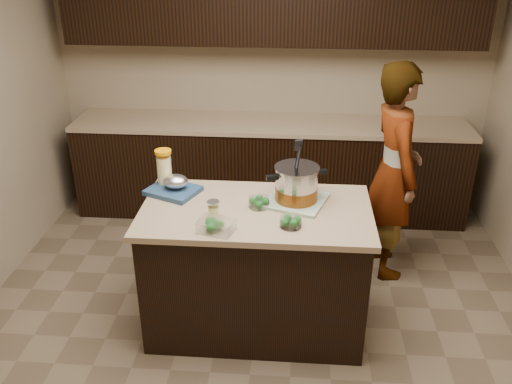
% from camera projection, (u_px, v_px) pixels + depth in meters
% --- Properties ---
extents(ground_plane, '(4.00, 4.00, 0.00)m').
position_uv_depth(ground_plane, '(256.00, 322.00, 3.81)').
color(ground_plane, brown).
rests_on(ground_plane, ground).
extents(room_shell, '(4.04, 4.04, 2.72)m').
position_uv_depth(room_shell, '(256.00, 82.00, 3.05)').
color(room_shell, tan).
rests_on(room_shell, ground).
extents(back_cabinets, '(3.60, 0.63, 2.33)m').
position_uv_depth(back_cabinets, '(271.00, 116.00, 4.95)').
color(back_cabinets, black).
rests_on(back_cabinets, ground).
extents(island, '(1.46, 0.81, 0.90)m').
position_uv_depth(island, '(256.00, 268.00, 3.61)').
color(island, black).
rests_on(island, ground).
extents(dish_towel, '(0.46, 0.46, 0.02)m').
position_uv_depth(dish_towel, '(296.00, 200.00, 3.50)').
color(dish_towel, '#56805D').
rests_on(dish_towel, island).
extents(stock_pot, '(0.39, 0.37, 0.41)m').
position_uv_depth(stock_pot, '(296.00, 186.00, 3.45)').
color(stock_pot, '#B7B7BC').
rests_on(stock_pot, dish_towel).
extents(lemonade_pitcher, '(0.14, 0.14, 0.27)m').
position_uv_depth(lemonade_pitcher, '(164.00, 170.00, 3.64)').
color(lemonade_pitcher, '#F3E694').
rests_on(lemonade_pitcher, island).
extents(mason_jar, '(0.08, 0.08, 0.12)m').
position_uv_depth(mason_jar, '(213.00, 210.00, 3.28)').
color(mason_jar, '#F3E694').
rests_on(mason_jar, island).
extents(broccoli_tub_left, '(0.16, 0.16, 0.06)m').
position_uv_depth(broccoli_tub_left, '(259.00, 203.00, 3.42)').
color(broccoli_tub_left, silver).
rests_on(broccoli_tub_left, island).
extents(broccoli_tub_right, '(0.15, 0.15, 0.06)m').
position_uv_depth(broccoli_tub_right, '(291.00, 222.00, 3.20)').
color(broccoli_tub_right, silver).
rests_on(broccoli_tub_right, island).
extents(broccoli_tub_rect, '(0.23, 0.20, 0.07)m').
position_uv_depth(broccoli_tub_rect, '(216.00, 226.00, 3.15)').
color(broccoli_tub_rect, silver).
rests_on(broccoli_tub_rect, island).
extents(blue_tray, '(0.40, 0.36, 0.12)m').
position_uv_depth(blue_tray, '(174.00, 187.00, 3.60)').
color(blue_tray, navy).
rests_on(blue_tray, island).
extents(person, '(0.49, 0.67, 1.68)m').
position_uv_depth(person, '(394.00, 172.00, 4.07)').
color(person, gray).
rests_on(person, ground).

